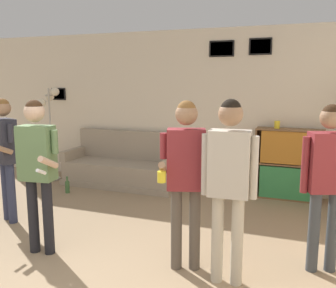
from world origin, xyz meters
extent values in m
cube|color=beige|center=(0.00, 4.19, 1.35)|extent=(8.30, 0.06, 2.70)
cube|color=black|center=(1.39, 4.15, 2.38)|extent=(0.35, 0.02, 0.26)
cube|color=beige|center=(1.39, 4.14, 2.38)|extent=(0.31, 0.01, 0.22)
cube|color=black|center=(0.77, 4.15, 2.36)|extent=(0.41, 0.02, 0.26)
cube|color=gray|center=(0.77, 4.14, 2.36)|extent=(0.37, 0.01, 0.22)
cube|color=black|center=(-2.48, 4.15, 1.58)|extent=(0.32, 0.02, 0.23)
cube|color=gray|center=(-2.48, 4.14, 1.58)|extent=(0.27, 0.01, 0.19)
cube|color=gray|center=(-0.89, 3.72, 0.05)|extent=(2.09, 0.80, 0.10)
cube|color=gray|center=(-0.89, 3.72, 0.26)|extent=(2.03, 0.74, 0.32)
cube|color=gray|center=(-0.89, 4.05, 0.68)|extent=(2.03, 0.14, 0.52)
cube|color=gray|center=(-1.87, 3.72, 0.51)|extent=(0.12, 0.74, 0.18)
cube|color=gray|center=(0.09, 3.72, 0.51)|extent=(0.12, 0.74, 0.18)
cube|color=brown|center=(1.42, 3.97, 0.56)|extent=(0.02, 0.30, 1.11)
cube|color=brown|center=(2.41, 3.97, 0.56)|extent=(0.02, 0.30, 1.11)
cube|color=brown|center=(1.91, 4.11, 0.56)|extent=(1.02, 0.01, 1.11)
cube|color=brown|center=(1.91, 3.97, 0.01)|extent=(0.97, 0.30, 0.02)
cube|color=brown|center=(1.91, 3.97, 1.10)|extent=(0.97, 0.30, 0.02)
cube|color=brown|center=(1.91, 3.97, 0.56)|extent=(0.97, 0.30, 0.02)
cube|color=#338447|center=(1.91, 3.96, 0.28)|extent=(0.83, 0.26, 0.50)
cube|color=#B77023|center=(1.91, 3.96, 0.83)|extent=(0.83, 0.26, 0.50)
cylinder|color=#ADA89E|center=(-2.28, 3.59, 0.01)|extent=(0.28, 0.28, 0.03)
cylinder|color=#ADA89E|center=(-2.28, 3.59, 0.87)|extent=(0.03, 0.03, 1.68)
cylinder|color=#ADA89E|center=(-2.21, 3.59, 1.68)|extent=(0.02, 0.16, 0.02)
sphere|color=beige|center=(-2.14, 3.59, 1.65)|extent=(0.15, 0.15, 0.15)
cylinder|color=#ADA89E|center=(-2.32, 3.65, 1.58)|extent=(0.15, 0.09, 0.02)
sphere|color=beige|center=(-2.35, 3.71, 1.55)|extent=(0.15, 0.15, 0.15)
cylinder|color=#ADA89E|center=(-2.32, 3.53, 1.48)|extent=(0.15, 0.09, 0.02)
sphere|color=beige|center=(-2.35, 3.47, 1.45)|extent=(0.15, 0.15, 0.15)
cylinder|color=#2D334C|center=(-1.56, 1.70, 0.40)|extent=(0.11, 0.11, 0.80)
cylinder|color=#2D334C|center=(-1.40, 1.62, 0.40)|extent=(0.11, 0.11, 0.80)
cube|color=#282833|center=(-1.48, 1.66, 1.08)|extent=(0.41, 0.34, 0.57)
sphere|color=#997051|center=(-1.48, 1.66, 1.50)|extent=(0.21, 0.21, 0.21)
sphere|color=brown|center=(-1.48, 1.66, 1.54)|extent=(0.18, 0.18, 0.18)
cylinder|color=#282833|center=(-1.29, 1.57, 1.21)|extent=(0.07, 0.07, 0.24)
cylinder|color=#997051|center=(-1.35, 1.45, 1.02)|extent=(0.19, 0.29, 0.18)
cylinder|color=black|center=(-0.56, 1.04, 0.41)|extent=(0.11, 0.11, 0.82)
cylinder|color=black|center=(-0.38, 1.06, 0.41)|extent=(0.11, 0.11, 0.82)
cube|color=#5B7A4C|center=(-0.47, 1.05, 1.11)|extent=(0.38, 0.24, 0.58)
sphere|color=#D1A889|center=(-0.47, 1.05, 1.53)|extent=(0.21, 0.21, 0.21)
sphere|color=#382314|center=(-0.47, 1.05, 1.57)|extent=(0.18, 0.18, 0.18)
cylinder|color=#5B7A4C|center=(-0.25, 1.08, 1.23)|extent=(0.07, 0.07, 0.24)
cylinder|color=#D1A889|center=(-0.24, 0.94, 1.05)|extent=(0.10, 0.30, 0.18)
cylinder|color=white|center=(-0.22, 0.81, 0.98)|extent=(0.05, 0.14, 0.09)
cylinder|color=#5B7A4C|center=(-0.68, 1.03, 1.08)|extent=(0.07, 0.07, 0.54)
cylinder|color=brown|center=(1.02, 1.24, 0.41)|extent=(0.11, 0.11, 0.82)
cylinder|color=brown|center=(1.19, 1.30, 0.41)|extent=(0.11, 0.11, 0.82)
cube|color=maroon|center=(1.10, 1.27, 1.11)|extent=(0.40, 0.30, 0.58)
sphere|color=#997051|center=(1.10, 1.27, 1.55)|extent=(0.21, 0.21, 0.21)
sphere|color=brown|center=(1.10, 1.27, 1.58)|extent=(0.18, 0.18, 0.18)
cylinder|color=maroon|center=(1.31, 1.34, 1.09)|extent=(0.07, 0.07, 0.55)
cylinder|color=maroon|center=(0.90, 1.21, 1.24)|extent=(0.07, 0.07, 0.25)
cylinder|color=#997051|center=(0.94, 1.08, 1.05)|extent=(0.15, 0.30, 0.18)
cylinder|color=yellow|center=(0.98, 0.95, 1.01)|extent=(0.08, 0.08, 0.10)
cylinder|color=#B7AD99|center=(1.45, 1.15, 0.42)|extent=(0.11, 0.11, 0.84)
cylinder|color=#B7AD99|center=(1.63, 1.16, 0.42)|extent=(0.11, 0.11, 0.84)
cube|color=#BCB2A3|center=(1.54, 1.15, 1.13)|extent=(0.37, 0.22, 0.59)
sphere|color=#997051|center=(1.54, 1.15, 1.57)|extent=(0.22, 0.22, 0.22)
sphere|color=black|center=(1.54, 1.15, 1.61)|extent=(0.18, 0.18, 0.18)
cylinder|color=#BCB2A3|center=(1.75, 1.17, 1.11)|extent=(0.07, 0.07, 0.56)
cylinder|color=#BCB2A3|center=(1.32, 1.14, 1.11)|extent=(0.07, 0.07, 0.56)
cylinder|color=#3D4247|center=(2.28, 1.67, 0.40)|extent=(0.11, 0.11, 0.81)
cylinder|color=#3D4247|center=(2.45, 1.73, 0.40)|extent=(0.11, 0.11, 0.81)
cube|color=maroon|center=(2.37, 1.70, 1.09)|extent=(0.41, 0.31, 0.57)
sphere|color=#997051|center=(2.37, 1.70, 1.52)|extent=(0.21, 0.21, 0.21)
sphere|color=#382314|center=(2.37, 1.70, 1.55)|extent=(0.18, 0.18, 0.18)
cylinder|color=maroon|center=(2.17, 1.63, 1.07)|extent=(0.07, 0.07, 0.54)
cylinder|color=#3D6638|center=(-1.52, 2.98, 0.10)|extent=(0.07, 0.07, 0.19)
cylinder|color=#3D6638|center=(-1.52, 2.98, 0.24)|extent=(0.03, 0.03, 0.08)
cylinder|color=yellow|center=(1.71, 3.97, 1.17)|extent=(0.08, 0.08, 0.12)
camera|label=1|loc=(2.17, -2.04, 1.86)|focal=40.00mm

